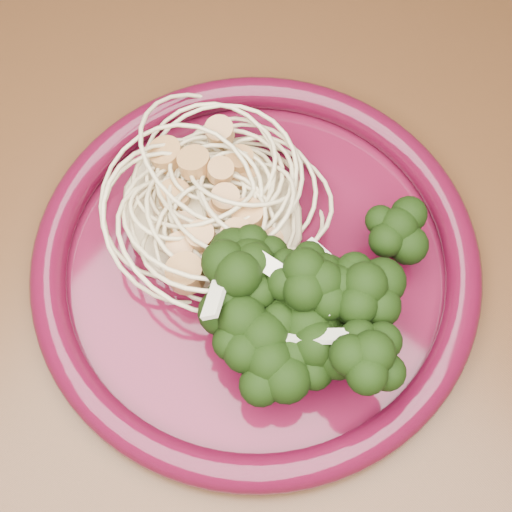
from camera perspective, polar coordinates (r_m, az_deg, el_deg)
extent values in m
plane|color=brown|center=(1.23, -1.02, -10.69)|extent=(3.50, 3.50, 0.00)
cube|color=#472814|center=(0.56, -2.24, 8.08)|extent=(1.20, 0.80, 0.04)
cylinder|color=#450A1C|center=(0.49, 0.00, -0.83)|extent=(0.35, 0.35, 0.01)
torus|color=#450519|center=(0.48, 0.00, -0.35)|extent=(0.36, 0.36, 0.02)
ellipsoid|color=#C9B889|center=(0.49, -3.64, 4.01)|extent=(0.15, 0.14, 0.03)
ellipsoid|color=black|center=(0.44, 4.92, -4.46)|extent=(0.13, 0.18, 0.06)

